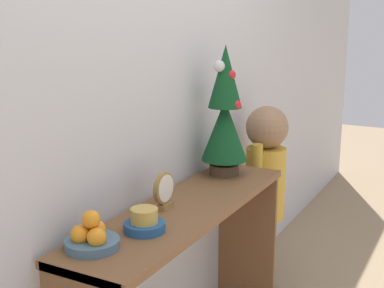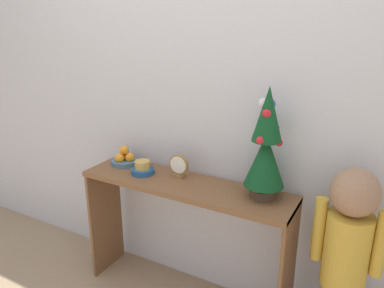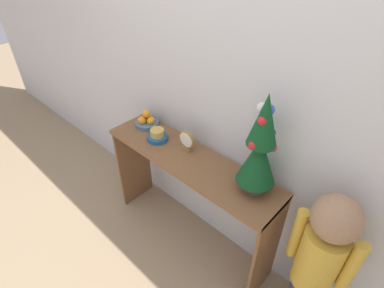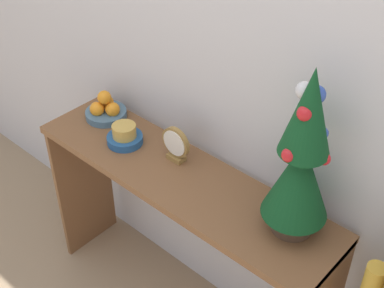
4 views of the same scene
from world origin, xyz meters
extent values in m
cube|color=silver|center=(0.00, 0.38, 1.25)|extent=(7.00, 0.05, 2.50)
cube|color=brown|center=(0.00, 0.17, 0.78)|extent=(1.29, 0.33, 0.03)
cube|color=brown|center=(0.63, 0.17, 0.40)|extent=(0.02, 0.31, 0.79)
cylinder|color=#4C3828|center=(0.46, 0.22, 0.82)|extent=(0.14, 0.14, 0.05)
cylinder|color=brown|center=(0.46, 0.22, 0.86)|extent=(0.02, 0.02, 0.04)
cone|color=#0F421E|center=(0.46, 0.22, 1.00)|extent=(0.21, 0.21, 0.28)
cone|color=#0F421E|center=(0.46, 0.22, 1.25)|extent=(0.15, 0.15, 0.28)
sphere|color=red|center=(0.46, 0.19, 1.26)|extent=(0.05, 0.05, 0.05)
sphere|color=red|center=(0.52, 0.24, 1.10)|extent=(0.04, 0.04, 0.04)
sphere|color=#2D4CA8|center=(0.46, 0.24, 1.29)|extent=(0.05, 0.05, 0.05)
sphere|color=#2D4CA8|center=(0.49, 0.25, 1.17)|extent=(0.04, 0.04, 0.04)
sphere|color=silver|center=(0.42, 0.23, 1.30)|extent=(0.05, 0.05, 0.05)
sphere|color=red|center=(0.45, 0.15, 1.13)|extent=(0.04, 0.04, 0.04)
cylinder|color=#476B84|center=(-0.49, 0.23, 0.81)|extent=(0.18, 0.18, 0.03)
sphere|color=orange|center=(-0.46, 0.24, 0.84)|extent=(0.06, 0.06, 0.06)
sphere|color=orange|center=(-0.52, 0.26, 0.84)|extent=(0.06, 0.06, 0.06)
sphere|color=orange|center=(-0.51, 0.20, 0.84)|extent=(0.06, 0.06, 0.06)
sphere|color=orange|center=(-0.49, 0.23, 0.89)|extent=(0.06, 0.06, 0.06)
cylinder|color=#235189|center=(-0.30, 0.16, 0.81)|extent=(0.14, 0.14, 0.03)
cylinder|color=gold|center=(-0.30, 0.16, 0.85)|extent=(0.10, 0.10, 0.05)
cube|color=olive|center=(-0.07, 0.22, 0.80)|extent=(0.07, 0.04, 0.02)
cylinder|color=olive|center=(-0.07, 0.22, 0.87)|extent=(0.12, 0.02, 0.12)
cylinder|color=white|center=(-0.07, 0.21, 0.87)|extent=(0.11, 0.00, 0.11)
cylinder|color=#38384C|center=(0.86, 0.17, 0.22)|extent=(0.08, 0.08, 0.43)
cylinder|color=#38384C|center=(0.95, 0.17, 0.22)|extent=(0.08, 0.08, 0.43)
cylinder|color=gold|center=(0.90, 0.17, 0.63)|extent=(0.22, 0.22, 0.39)
sphere|color=#997051|center=(0.90, 0.17, 0.94)|extent=(0.23, 0.23, 0.23)
cylinder|color=gold|center=(0.77, 0.17, 0.71)|extent=(0.06, 0.06, 0.33)
cylinder|color=gold|center=(1.04, 0.17, 0.71)|extent=(0.06, 0.06, 0.33)
camera|label=1|loc=(-1.73, -0.80, 1.51)|focal=50.00mm
camera|label=2|loc=(1.00, -1.55, 1.70)|focal=35.00mm
camera|label=3|loc=(1.03, -0.91, 2.00)|focal=28.00mm
camera|label=4|loc=(1.04, -0.92, 2.08)|focal=50.00mm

